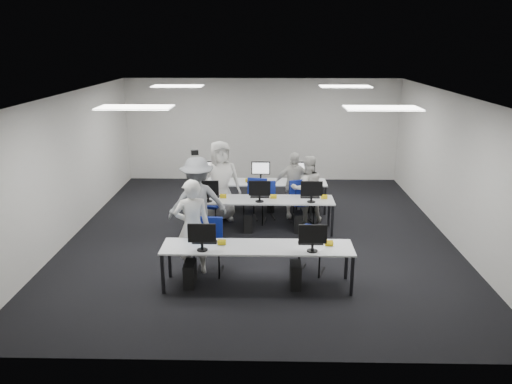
{
  "coord_description": "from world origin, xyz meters",
  "views": [
    {
      "loc": [
        0.15,
        -10.1,
        4.02
      ],
      "look_at": [
        -0.07,
        -0.16,
        1.0
      ],
      "focal_mm": 35.0,
      "sensor_mm": 36.0,
      "label": 1
    }
  ],
  "objects_px": {
    "desk_front": "(257,249)",
    "chair_7": "(302,207)",
    "student_2": "(221,181)",
    "chair_5": "(207,205)",
    "desk_mid": "(260,201)",
    "student_3": "(293,185)",
    "chair_4": "(301,210)",
    "student_1": "(307,189)",
    "chair_3": "(255,208)",
    "chair_6": "(264,206)",
    "student_0": "(192,227)",
    "chair_2": "(211,212)",
    "chair_0": "(209,256)",
    "photographer": "(198,201)",
    "chair_1": "(312,258)"
  },
  "relations": [
    {
      "from": "chair_2",
      "to": "student_3",
      "type": "relative_size",
      "value": 0.52
    },
    {
      "from": "chair_7",
      "to": "student_2",
      "type": "distance_m",
      "value": 2.03
    },
    {
      "from": "student_2",
      "to": "student_0",
      "type": "bearing_deg",
      "value": -115.08
    },
    {
      "from": "desk_front",
      "to": "student_0",
      "type": "distance_m",
      "value": 1.27
    },
    {
      "from": "chair_4",
      "to": "student_2",
      "type": "xyz_separation_m",
      "value": [
        -1.86,
        0.17,
        0.63
      ]
    },
    {
      "from": "chair_2",
      "to": "chair_3",
      "type": "height_order",
      "value": "chair_3"
    },
    {
      "from": "chair_6",
      "to": "chair_7",
      "type": "height_order",
      "value": "chair_6"
    },
    {
      "from": "chair_5",
      "to": "student_0",
      "type": "height_order",
      "value": "student_0"
    },
    {
      "from": "desk_mid",
      "to": "student_3",
      "type": "height_order",
      "value": "student_3"
    },
    {
      "from": "chair_3",
      "to": "chair_6",
      "type": "distance_m",
      "value": 0.31
    },
    {
      "from": "chair_2",
      "to": "student_2",
      "type": "distance_m",
      "value": 0.74
    },
    {
      "from": "chair_3",
      "to": "chair_7",
      "type": "xyz_separation_m",
      "value": [
        1.11,
        0.29,
        -0.05
      ]
    },
    {
      "from": "chair_0",
      "to": "student_3",
      "type": "distance_m",
      "value": 3.47
    },
    {
      "from": "student_1",
      "to": "student_0",
      "type": "bearing_deg",
      "value": 40.75
    },
    {
      "from": "desk_front",
      "to": "chair_7",
      "type": "distance_m",
      "value": 3.66
    },
    {
      "from": "student_3",
      "to": "chair_7",
      "type": "bearing_deg",
      "value": -14.31
    },
    {
      "from": "chair_0",
      "to": "chair_6",
      "type": "xyz_separation_m",
      "value": [
        0.98,
        2.93,
        -0.01
      ]
    },
    {
      "from": "desk_mid",
      "to": "chair_0",
      "type": "xyz_separation_m",
      "value": [
        -0.88,
        -2.08,
        -0.37
      ]
    },
    {
      "from": "chair_1",
      "to": "chair_4",
      "type": "height_order",
      "value": "chair_4"
    },
    {
      "from": "chair_4",
      "to": "student_1",
      "type": "relative_size",
      "value": 0.61
    },
    {
      "from": "chair_0",
      "to": "student_2",
      "type": "bearing_deg",
      "value": 93.5
    },
    {
      "from": "photographer",
      "to": "chair_3",
      "type": "bearing_deg",
      "value": -145.17
    },
    {
      "from": "chair_2",
      "to": "chair_6",
      "type": "distance_m",
      "value": 1.27
    },
    {
      "from": "student_1",
      "to": "student_3",
      "type": "relative_size",
      "value": 0.99
    },
    {
      "from": "chair_1",
      "to": "chair_2",
      "type": "relative_size",
      "value": 1.02
    },
    {
      "from": "chair_3",
      "to": "chair_7",
      "type": "distance_m",
      "value": 1.14
    },
    {
      "from": "desk_front",
      "to": "chair_0",
      "type": "relative_size",
      "value": 3.26
    },
    {
      "from": "student_2",
      "to": "chair_2",
      "type": "bearing_deg",
      "value": -152.32
    },
    {
      "from": "chair_4",
      "to": "student_1",
      "type": "height_order",
      "value": "student_1"
    },
    {
      "from": "photographer",
      "to": "student_3",
      "type": "bearing_deg",
      "value": -155.49
    },
    {
      "from": "chair_6",
      "to": "student_0",
      "type": "height_order",
      "value": "student_0"
    },
    {
      "from": "photographer",
      "to": "student_0",
      "type": "bearing_deg",
      "value": 78.04
    },
    {
      "from": "desk_mid",
      "to": "photographer",
      "type": "bearing_deg",
      "value": -148.47
    },
    {
      "from": "desk_mid",
      "to": "chair_5",
      "type": "xyz_separation_m",
      "value": [
        -1.27,
        0.88,
        -0.4
      ]
    },
    {
      "from": "desk_mid",
      "to": "chair_3",
      "type": "bearing_deg",
      "value": 99.99
    },
    {
      "from": "chair_2",
      "to": "student_0",
      "type": "relative_size",
      "value": 0.47
    },
    {
      "from": "student_0",
      "to": "student_1",
      "type": "height_order",
      "value": "student_0"
    },
    {
      "from": "desk_front",
      "to": "chair_4",
      "type": "height_order",
      "value": "chair_4"
    },
    {
      "from": "student_0",
      "to": "desk_front",
      "type": "bearing_deg",
      "value": 141.51
    },
    {
      "from": "desk_mid",
      "to": "student_1",
      "type": "height_order",
      "value": "student_1"
    },
    {
      "from": "desk_mid",
      "to": "student_1",
      "type": "xyz_separation_m",
      "value": [
        1.08,
        0.66,
        0.1
      ]
    },
    {
      "from": "chair_0",
      "to": "chair_7",
      "type": "xyz_separation_m",
      "value": [
        1.88,
        2.98,
        -0.05
      ]
    },
    {
      "from": "chair_3",
      "to": "chair_4",
      "type": "distance_m",
      "value": 1.05
    },
    {
      "from": "student_1",
      "to": "photographer",
      "type": "xyz_separation_m",
      "value": [
        -2.32,
        -1.43,
        0.14
      ]
    },
    {
      "from": "desk_front",
      "to": "chair_3",
      "type": "distance_m",
      "value": 3.24
    },
    {
      "from": "chair_1",
      "to": "chair_7",
      "type": "height_order",
      "value": "chair_1"
    },
    {
      "from": "student_2",
      "to": "chair_5",
      "type": "bearing_deg",
      "value": 137.03
    },
    {
      "from": "chair_1",
      "to": "chair_7",
      "type": "relative_size",
      "value": 1.01
    },
    {
      "from": "chair_0",
      "to": "student_0",
      "type": "xyz_separation_m",
      "value": [
        -0.28,
        -0.04,
        0.57
      ]
    },
    {
      "from": "chair_7",
      "to": "chair_4",
      "type": "bearing_deg",
      "value": -100.96
    }
  ]
}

